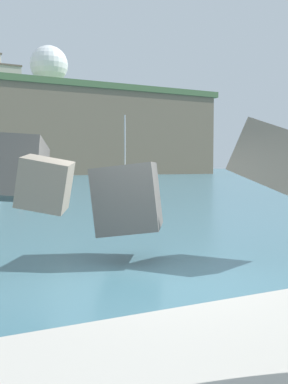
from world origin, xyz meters
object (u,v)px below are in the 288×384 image
(mooring_buoy_inner, at_px, (60,188))
(mooring_buoy_middle, at_px, (20,195))
(radar_dome, at_px, (49,67))
(station_building_annex, at_px, (4,76))
(boat_near_right, at_px, (127,180))

(mooring_buoy_inner, height_order, mooring_buoy_middle, same)
(radar_dome, bearing_deg, station_building_annex, -151.41)
(mooring_buoy_middle, bearing_deg, boat_near_right, 47.60)
(mooring_buoy_middle, height_order, station_building_annex, station_building_annex)
(boat_near_right, bearing_deg, mooring_buoy_middle, -132.40)
(mooring_buoy_inner, bearing_deg, mooring_buoy_middle, -122.00)
(mooring_buoy_inner, xyz_separation_m, mooring_buoy_middle, (-4.10, -6.57, 0.00))
(radar_dome, height_order, station_building_annex, radar_dome)
(radar_dome, relative_size, station_building_annex, 1.69)
(mooring_buoy_middle, relative_size, radar_dome, 0.04)
(boat_near_right, distance_m, mooring_buoy_middle, 19.06)
(mooring_buoy_inner, relative_size, station_building_annex, 0.07)
(mooring_buoy_middle, height_order, radar_dome, radar_dome)
(boat_near_right, height_order, radar_dome, radar_dome)
(mooring_buoy_inner, distance_m, mooring_buoy_middle, 7.75)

